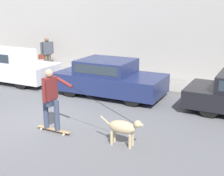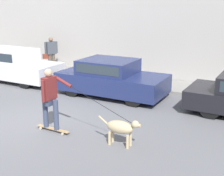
{
  "view_description": "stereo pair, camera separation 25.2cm",
  "coord_description": "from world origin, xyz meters",
  "views": [
    {
      "loc": [
        5.75,
        -6.51,
        3.35
      ],
      "look_at": [
        1.97,
        1.23,
        0.95
      ],
      "focal_mm": 50.0,
      "sensor_mm": 36.0,
      "label": 1
    },
    {
      "loc": [
        5.97,
        -6.4,
        3.35
      ],
      "look_at": [
        1.97,
        1.23,
        0.95
      ],
      "focal_mm": 50.0,
      "sensor_mm": 36.0,
      "label": 2
    }
  ],
  "objects": [
    {
      "name": "parked_car_0",
      "position": [
        -4.1,
        3.39,
        0.67
      ],
      "size": [
        4.44,
        1.74,
        1.38
      ],
      "rotation": [
        0.0,
        0.0,
        -0.01
      ],
      "color": "black",
      "rests_on": "ground_plane"
    },
    {
      "name": "parked_car_1",
      "position": [
        0.81,
        3.39,
        0.64
      ],
      "size": [
        3.95,
        1.85,
        1.32
      ],
      "rotation": [
        0.0,
        0.0,
        -0.01
      ],
      "color": "black",
      "rests_on": "ground_plane"
    },
    {
      "name": "ground_plane",
      "position": [
        0.0,
        0.0,
        0.0
      ],
      "size": [
        36.0,
        36.0,
        0.0
      ],
      "primitive_type": "plane",
      "color": "slate"
    },
    {
      "name": "sidewalk_curb",
      "position": [
        0.0,
        5.37,
        0.06
      ],
      "size": [
        30.0,
        1.81,
        0.13
      ],
      "color": "gray",
      "rests_on": "ground_plane"
    },
    {
      "name": "skateboarder",
      "position": [
        0.96,
        -0.3,
        0.97
      ],
      "size": [
        2.86,
        0.56,
        1.7
      ],
      "rotation": [
        0.0,
        0.0,
        -0.04
      ],
      "color": "beige",
      "rests_on": "ground_plane"
    },
    {
      "name": "pedestrian_with_bag",
      "position": [
        -3.44,
        5.31,
        1.0
      ],
      "size": [
        0.47,
        0.69,
        1.59
      ],
      "rotation": [
        0.0,
        0.0,
        2.63
      ],
      "color": "brown",
      "rests_on": "sidewalk_curb"
    },
    {
      "name": "dog",
      "position": [
        2.97,
        -0.22,
        0.45
      ],
      "size": [
        1.11,
        0.33,
        0.7
      ],
      "rotation": [
        0.0,
        0.0,
        0.02
      ],
      "color": "tan",
      "rests_on": "ground_plane"
    },
    {
      "name": "back_wall",
      "position": [
        0.0,
        6.45,
        2.23
      ],
      "size": [
        32.0,
        0.3,
        4.46
      ],
      "color": "#B2ADA8",
      "rests_on": "ground_plane"
    }
  ]
}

